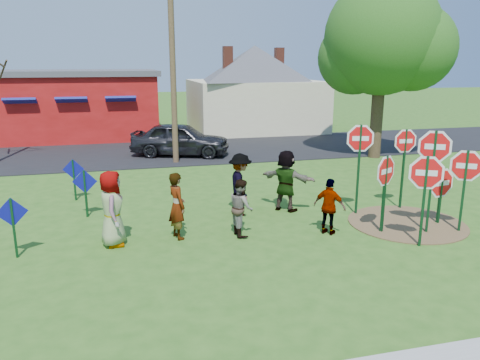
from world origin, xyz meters
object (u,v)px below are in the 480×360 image
at_px(stop_sign_a, 426,181).
at_px(utility_pole, 173,64).
at_px(stop_sign_d, 405,149).
at_px(person_a, 112,209).
at_px(person_b, 177,206).
at_px(suv, 180,139).
at_px(stop_sign_b, 360,147).
at_px(leafy_tree, 385,43).
at_px(stop_sign_c, 434,158).

distance_m(stop_sign_a, utility_pole, 12.40).
height_order(stop_sign_d, person_a, stop_sign_d).
bearing_deg(stop_sign_d, person_b, -171.29).
xyz_separation_m(person_a, suv, (3.01, 10.78, -0.11)).
height_order(person_b, utility_pole, utility_pole).
height_order(stop_sign_d, person_b, stop_sign_d).
xyz_separation_m(stop_sign_a, stop_sign_d, (1.24, 2.79, 0.23)).
height_order(stop_sign_a, stop_sign_d, stop_sign_d).
bearing_deg(stop_sign_a, utility_pole, 140.40).
distance_m(suv, utility_pole, 3.81).
height_order(stop_sign_d, suv, stop_sign_d).
bearing_deg(stop_sign_b, leafy_tree, 70.91).
xyz_separation_m(stop_sign_a, stop_sign_c, (0.73, 0.75, 0.36)).
height_order(person_a, suv, person_a).
distance_m(stop_sign_b, leafy_tree, 9.61).
distance_m(stop_sign_c, leafy_tree, 10.71).
height_order(stop_sign_a, stop_sign_b, stop_sign_b).
bearing_deg(utility_pole, stop_sign_d, -54.98).
bearing_deg(leafy_tree, stop_sign_d, -115.21).
relative_size(person_b, leafy_tree, 0.21).
height_order(stop_sign_b, stop_sign_c, stop_sign_c).
bearing_deg(person_b, utility_pole, -24.09).
distance_m(stop_sign_c, person_a, 8.12).
relative_size(stop_sign_c, suv, 0.62).
bearing_deg(person_b, person_a, 75.83).
bearing_deg(stop_sign_d, stop_sign_c, -102.13).
bearing_deg(stop_sign_b, stop_sign_d, 20.67).
height_order(stop_sign_a, utility_pole, utility_pole).
bearing_deg(person_b, stop_sign_c, -118.69).
distance_m(stop_sign_a, stop_sign_d, 3.06).
bearing_deg(stop_sign_b, utility_pole, 131.43).
bearing_deg(person_b, stop_sign_a, -127.06).
height_order(stop_sign_c, person_a, stop_sign_c).
height_order(suv, utility_pole, utility_pole).
distance_m(stop_sign_d, person_b, 7.03).
relative_size(stop_sign_b, person_b, 1.63).
bearing_deg(leafy_tree, utility_pole, 173.79).
bearing_deg(suv, stop_sign_b, -139.50).
bearing_deg(stop_sign_c, person_a, -158.12).
xyz_separation_m(stop_sign_c, utility_pole, (-5.37, 10.43, 2.30)).
xyz_separation_m(stop_sign_a, person_a, (-7.25, 1.89, -0.70)).
relative_size(stop_sign_a, stop_sign_b, 0.86).
bearing_deg(stop_sign_a, stop_sign_c, 73.84).
relative_size(stop_sign_a, person_b, 1.39).
bearing_deg(stop_sign_d, suv, 121.12).
bearing_deg(stop_sign_c, stop_sign_d, 105.77).
bearing_deg(leafy_tree, stop_sign_b, -123.80).
distance_m(stop_sign_b, suv, 10.85).
height_order(stop_sign_c, person_b, stop_sign_c).
relative_size(stop_sign_c, utility_pole, 0.35).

